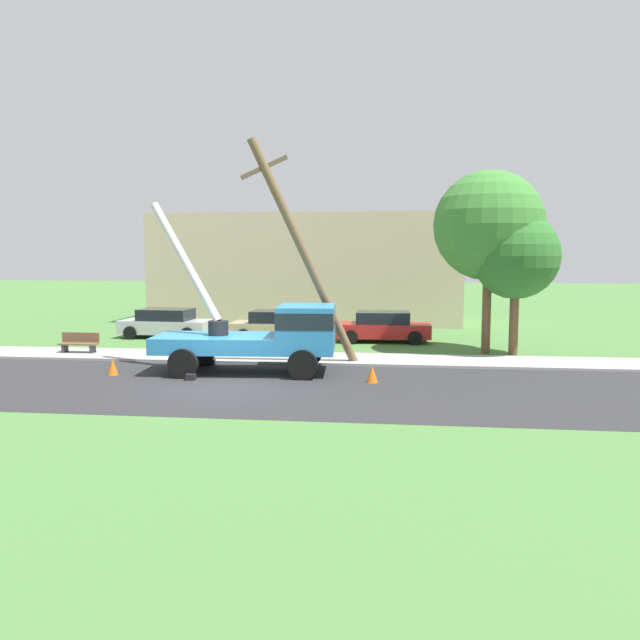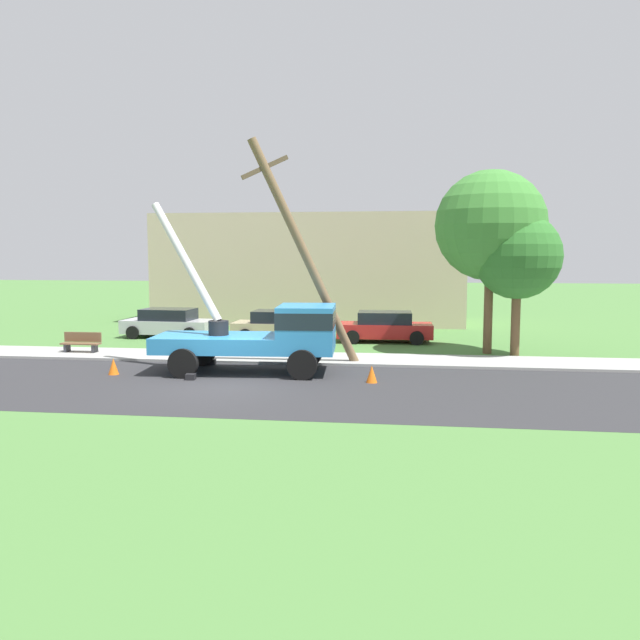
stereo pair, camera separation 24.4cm
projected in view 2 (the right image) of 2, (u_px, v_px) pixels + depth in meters
The scene contains 14 objects.
ground_plane at pixel (290, 336), 31.81m from camera, with size 120.00×120.00×0.00m, color #477538.
road_asphalt at pixel (222, 385), 19.98m from camera, with size 80.00×7.81×0.01m, color #2B2B2D.
sidewalk_strip at pixel (260, 357), 25.11m from camera, with size 80.00×2.61×0.10m, color #9E9E99.
utility_truck at pixel (269, 332), 22.04m from camera, with size 6.90×3.21×5.98m.
leaning_utility_pole at pixel (304, 251), 23.09m from camera, with size 4.16×1.90×8.26m.
traffic_cone_ahead at pixel (372, 374), 20.40m from camera, with size 0.36×0.36×0.56m, color orange.
traffic_cone_behind at pixel (113, 366), 21.76m from camera, with size 0.36×0.36×0.56m, color orange.
parked_sedan_silver at pixel (169, 323), 31.29m from camera, with size 4.49×2.18×1.42m.
parked_sedan_tan at pixel (280, 326), 30.21m from camera, with size 4.43×2.08×1.42m.
parked_sedan_red at pixel (385, 327), 29.72m from camera, with size 4.44×2.09×1.42m.
park_bench at pixel (81, 343), 26.10m from camera, with size 1.60×0.45×0.90m.
roadside_tree_near at pixel (491, 226), 25.83m from camera, with size 4.49×4.49×7.50m.
roadside_tree_far at pixel (518, 256), 25.18m from camera, with size 3.44×3.44×5.75m.
lowrise_building_backdrop at pixel (311, 269), 38.41m from camera, with size 18.00×6.00×6.40m, color #C6B293.
Camera 2 is at (5.60, -19.09, 4.15)m, focal length 35.75 mm.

